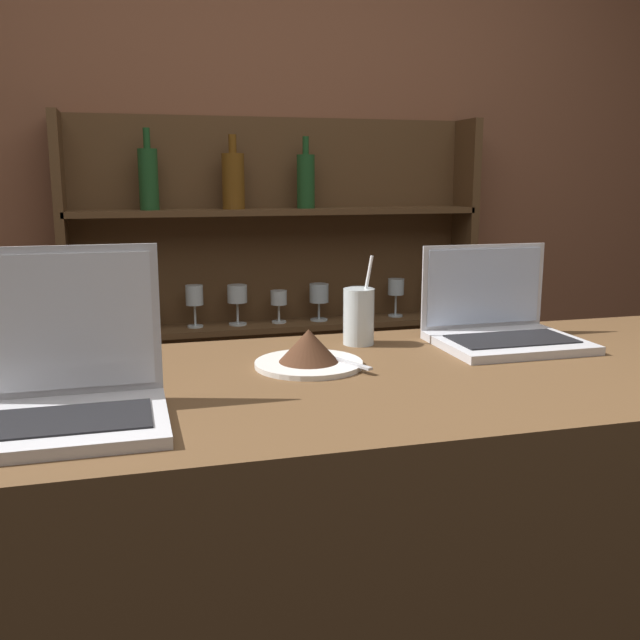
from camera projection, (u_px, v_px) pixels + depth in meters
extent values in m
cube|color=brown|center=(381.00, 628.00, 1.42)|extent=(1.74, 0.70, 1.06)
cube|color=brown|center=(253.00, 196.00, 2.57)|extent=(7.00, 0.06, 2.70)
cube|color=brown|center=(71.00, 360.00, 2.39)|extent=(0.03, 0.18, 1.62)
cube|color=brown|center=(460.00, 336.00, 2.76)|extent=(0.03, 0.18, 1.62)
cube|color=brown|center=(275.00, 342.00, 2.65)|extent=(1.46, 0.02, 1.62)
cube|color=brown|center=(280.00, 432.00, 2.64)|extent=(1.42, 0.18, 0.02)
cube|color=brown|center=(279.00, 325.00, 2.56)|extent=(1.42, 0.18, 0.02)
cube|color=brown|center=(278.00, 212.00, 2.48)|extent=(1.42, 0.18, 0.02)
cylinder|color=silver|center=(107.00, 331.00, 2.41)|extent=(0.06, 0.06, 0.01)
cylinder|color=silver|center=(106.00, 319.00, 2.40)|extent=(0.01, 0.01, 0.08)
cylinder|color=silver|center=(105.00, 299.00, 2.38)|extent=(0.06, 0.06, 0.06)
cylinder|color=silver|center=(152.00, 329.00, 2.44)|extent=(0.05, 0.05, 0.01)
cylinder|color=silver|center=(151.00, 319.00, 2.44)|extent=(0.01, 0.01, 0.06)
cylinder|color=silver|center=(150.00, 302.00, 2.43)|extent=(0.06, 0.06, 0.05)
cylinder|color=silver|center=(195.00, 326.00, 2.48)|extent=(0.05, 0.05, 0.01)
cylinder|color=silver|center=(195.00, 315.00, 2.47)|extent=(0.01, 0.01, 0.07)
cylinder|color=silver|center=(194.00, 295.00, 2.46)|extent=(0.06, 0.06, 0.07)
cylinder|color=silver|center=(238.00, 324.00, 2.52)|extent=(0.06, 0.06, 0.01)
cylinder|color=silver|center=(238.00, 313.00, 2.51)|extent=(0.01, 0.01, 0.07)
cylinder|color=silver|center=(237.00, 294.00, 2.50)|extent=(0.07, 0.07, 0.06)
cylinder|color=silver|center=(279.00, 322.00, 2.56)|extent=(0.05, 0.05, 0.01)
cylinder|color=silver|center=(279.00, 313.00, 2.55)|extent=(0.01, 0.01, 0.06)
cylinder|color=silver|center=(279.00, 298.00, 2.54)|extent=(0.06, 0.06, 0.05)
cylinder|color=silver|center=(319.00, 320.00, 2.60)|extent=(0.06, 0.06, 0.01)
cylinder|color=silver|center=(319.00, 310.00, 2.59)|extent=(0.01, 0.01, 0.06)
cylinder|color=silver|center=(319.00, 293.00, 2.58)|extent=(0.07, 0.07, 0.07)
cylinder|color=silver|center=(358.00, 318.00, 2.64)|extent=(0.06, 0.06, 0.01)
cylinder|color=silver|center=(358.00, 309.00, 2.63)|extent=(0.01, 0.01, 0.06)
cylinder|color=silver|center=(358.00, 294.00, 2.62)|extent=(0.06, 0.06, 0.05)
cylinder|color=silver|center=(395.00, 316.00, 2.67)|extent=(0.05, 0.05, 0.01)
cylinder|color=silver|center=(396.00, 305.00, 2.67)|extent=(0.01, 0.01, 0.08)
cylinder|color=silver|center=(396.00, 287.00, 2.65)|extent=(0.06, 0.06, 0.06)
cylinder|color=silver|center=(432.00, 314.00, 2.71)|extent=(0.05, 0.05, 0.01)
cylinder|color=silver|center=(432.00, 303.00, 2.70)|extent=(0.01, 0.01, 0.08)
cylinder|color=silver|center=(433.00, 283.00, 2.69)|extent=(0.06, 0.06, 0.07)
cylinder|color=#1E4C23|center=(148.00, 180.00, 2.35)|extent=(0.06, 0.06, 0.20)
cylinder|color=#1E4C23|center=(147.00, 138.00, 2.32)|extent=(0.02, 0.02, 0.07)
cylinder|color=brown|center=(233.00, 181.00, 2.42)|extent=(0.08, 0.08, 0.19)
cylinder|color=brown|center=(232.00, 144.00, 2.40)|extent=(0.03, 0.03, 0.06)
cylinder|color=#1E4C23|center=(306.00, 182.00, 2.49)|extent=(0.06, 0.06, 0.18)
cylinder|color=#1E4C23|center=(306.00, 146.00, 2.46)|extent=(0.02, 0.02, 0.06)
cube|color=silver|center=(57.00, 425.00, 1.02)|extent=(0.31, 0.24, 0.02)
cube|color=black|center=(56.00, 420.00, 1.01)|extent=(0.26, 0.13, 0.00)
cube|color=silver|center=(58.00, 322.00, 1.10)|extent=(0.31, 0.00, 0.24)
cube|color=white|center=(57.00, 322.00, 1.10)|extent=(0.29, 0.01, 0.21)
cube|color=silver|center=(508.00, 342.00, 1.53)|extent=(0.30, 0.25, 0.02)
cube|color=black|center=(512.00, 339.00, 1.51)|extent=(0.26, 0.14, 0.00)
cube|color=silver|center=(483.00, 286.00, 1.62)|extent=(0.30, 0.00, 0.19)
cube|color=silver|center=(484.00, 286.00, 1.62)|extent=(0.28, 0.01, 0.17)
cylinder|color=silver|center=(309.00, 364.00, 1.37)|extent=(0.21, 0.21, 0.01)
cone|color=#422616|center=(309.00, 345.00, 1.36)|extent=(0.12, 0.12, 0.06)
cube|color=#B7B7BC|center=(340.00, 360.00, 1.36)|extent=(0.08, 0.16, 0.00)
cylinder|color=silver|center=(359.00, 316.00, 1.54)|extent=(0.07, 0.07, 0.12)
cylinder|color=white|center=(364.00, 300.00, 1.53)|extent=(0.04, 0.01, 0.19)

